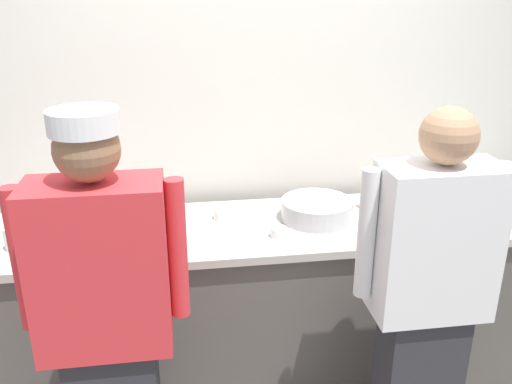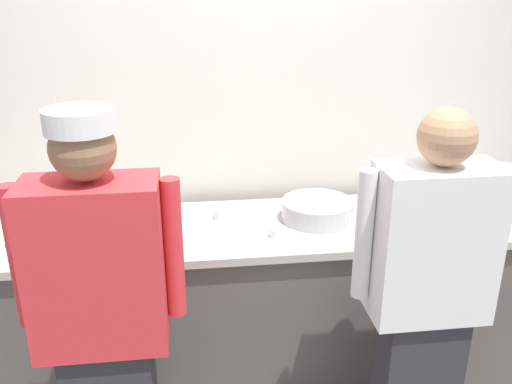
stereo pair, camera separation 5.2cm
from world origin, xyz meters
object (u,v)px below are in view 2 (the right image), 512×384
object	(u,v)px
squeeze_bottle_primary	(371,194)
deli_cup	(15,236)
ramekin_red_sauce	(105,214)
plate_stack_front	(142,220)
ramekin_orange_sauce	(223,213)
sheet_tray	(442,213)
chef_near_left	(103,319)
ramekin_yellow_sauce	(278,232)
chef_center	(426,297)
mixing_bowl_steel	(317,210)
chefs_knife	(60,223)

from	to	relation	value
squeeze_bottle_primary	deli_cup	size ratio (longest dim) A/B	1.75
squeeze_bottle_primary	ramekin_red_sauce	bearing A→B (deg)	177.59
plate_stack_front	ramekin_orange_sauce	world-z (taller)	plate_stack_front
sheet_tray	ramekin_orange_sauce	size ratio (longest dim) A/B	4.78
plate_stack_front	chef_near_left	bearing A→B (deg)	-96.54
squeeze_bottle_primary	ramekin_yellow_sauce	world-z (taller)	squeeze_bottle_primary
deli_cup	chef_near_left	bearing A→B (deg)	-53.58
ramekin_red_sauce	ramekin_yellow_sauce	xyz separation A→B (m)	(0.85, -0.32, 0.00)
squeeze_bottle_primary	ramekin_red_sauce	xyz separation A→B (m)	(-1.40, 0.06, -0.07)
plate_stack_front	ramekin_yellow_sauce	distance (m)	0.68
chef_center	mixing_bowl_steel	world-z (taller)	chef_center
chef_near_left	chef_center	world-z (taller)	chef_near_left
chef_near_left	plate_stack_front	distance (m)	0.79
ramekin_orange_sauce	deli_cup	world-z (taller)	deli_cup
chef_near_left	ramekin_orange_sauce	world-z (taller)	chef_near_left
plate_stack_front	squeeze_bottle_primary	world-z (taller)	squeeze_bottle_primary
chef_near_left	deli_cup	size ratio (longest dim) A/B	15.47
mixing_bowl_steel	ramekin_yellow_sauce	world-z (taller)	mixing_bowl_steel
chef_near_left	ramekin_yellow_sauce	distance (m)	0.95
mixing_bowl_steel	ramekin_orange_sauce	bearing A→B (deg)	171.17
chefs_knife	squeeze_bottle_primary	bearing A→B (deg)	-0.51
chef_center	plate_stack_front	xyz separation A→B (m)	(-1.17, 0.74, 0.08)
chef_near_left	mixing_bowl_steel	world-z (taller)	chef_near_left
chef_near_left	ramekin_red_sauce	size ratio (longest dim) A/B	15.67
ramekin_red_sauce	ramekin_orange_sauce	bearing A→B (deg)	-6.57
chef_near_left	mixing_bowl_steel	distance (m)	1.25
chef_near_left	sheet_tray	distance (m)	1.80
chef_center	sheet_tray	xyz separation A→B (m)	(0.38, 0.70, 0.05)
chef_near_left	chefs_knife	distance (m)	0.93
ramekin_red_sauce	sheet_tray	bearing A→B (deg)	-5.58
sheet_tray	ramekin_orange_sauce	bearing A→B (deg)	174.95
ramekin_orange_sauce	ramekin_red_sauce	bearing A→B (deg)	173.43
chef_near_left	ramekin_yellow_sauce	size ratio (longest dim) A/B	20.71
sheet_tray	ramekin_red_sauce	bearing A→B (deg)	174.42
plate_stack_front	sheet_tray	xyz separation A→B (m)	(1.55, -0.04, -0.03)
ramekin_red_sauce	deli_cup	world-z (taller)	deli_cup
ramekin_orange_sauce	ramekin_yellow_sauce	distance (m)	0.35
deli_cup	chefs_knife	xyz separation A→B (m)	(0.14, 0.23, -0.05)
squeeze_bottle_primary	ramekin_red_sauce	distance (m)	1.40
squeeze_bottle_primary	ramekin_orange_sauce	distance (m)	0.79
sheet_tray	ramekin_yellow_sauce	xyz separation A→B (m)	(-0.90, -0.15, 0.01)
squeeze_bottle_primary	plate_stack_front	bearing A→B (deg)	-176.50
ramekin_red_sauce	mixing_bowl_steel	bearing A→B (deg)	-7.57
chef_near_left	sheet_tray	xyz separation A→B (m)	(1.64, 0.74, 0.02)
ramekin_red_sauce	ramekin_yellow_sauce	world-z (taller)	same
ramekin_orange_sauce	deli_cup	bearing A→B (deg)	-168.07
plate_stack_front	deli_cup	world-z (taller)	deli_cup
ramekin_red_sauce	squeeze_bottle_primary	bearing A→B (deg)	-2.41
sheet_tray	ramekin_yellow_sauce	distance (m)	0.91
sheet_tray	squeeze_bottle_primary	xyz separation A→B (m)	(-0.36, 0.11, 0.08)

